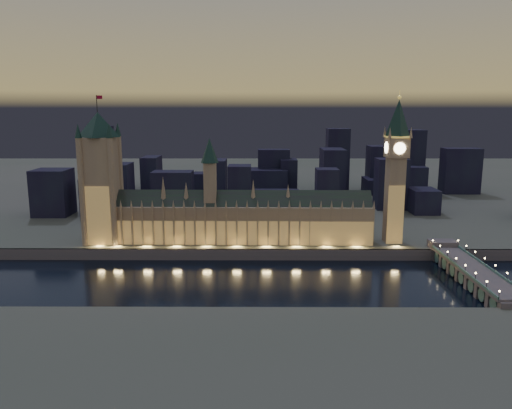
{
  "coord_description": "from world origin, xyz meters",
  "views": [
    {
      "loc": [
        7.11,
        -304.02,
        107.63
      ],
      "look_at": [
        5.0,
        55.0,
        38.0
      ],
      "focal_mm": 35.0,
      "sensor_mm": 36.0,
      "label": 1
    }
  ],
  "objects_px": {
    "victoria_tower": "(101,171)",
    "elizabeth_tower": "(396,159)",
    "westminster_bridge": "(470,272)",
    "palace_of_westminster": "(236,218)"
  },
  "relations": [
    {
      "from": "palace_of_westminster",
      "to": "victoria_tower",
      "type": "xyz_separation_m",
      "value": [
        -99.96,
        0.17,
        35.3
      ]
    },
    {
      "from": "elizabeth_tower",
      "to": "victoria_tower",
      "type": "bearing_deg",
      "value": -180.0
    },
    {
      "from": "elizabeth_tower",
      "to": "westminster_bridge",
      "type": "bearing_deg",
      "value": -63.87
    },
    {
      "from": "palace_of_westminster",
      "to": "elizabeth_tower",
      "type": "xyz_separation_m",
      "value": [
        118.04,
        0.18,
        44.22
      ]
    },
    {
      "from": "palace_of_westminster",
      "to": "westminster_bridge",
      "type": "height_order",
      "value": "palace_of_westminster"
    },
    {
      "from": "victoria_tower",
      "to": "elizabeth_tower",
      "type": "xyz_separation_m",
      "value": [
        218.0,
        0.01,
        8.92
      ]
    },
    {
      "from": "elizabeth_tower",
      "to": "palace_of_westminster",
      "type": "bearing_deg",
      "value": -179.91
    },
    {
      "from": "victoria_tower",
      "to": "elizabeth_tower",
      "type": "height_order",
      "value": "elizabeth_tower"
    },
    {
      "from": "westminster_bridge",
      "to": "victoria_tower",
      "type": "bearing_deg",
      "value": 165.35
    },
    {
      "from": "elizabeth_tower",
      "to": "westminster_bridge",
      "type": "height_order",
      "value": "elizabeth_tower"
    }
  ]
}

